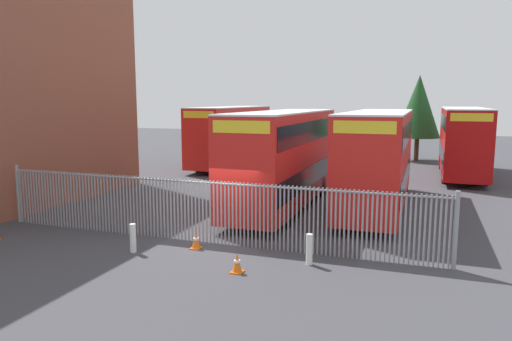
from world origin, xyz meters
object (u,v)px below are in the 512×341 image
double_decker_bus_far_back (231,134)px  bollard_near_left (133,238)px  double_decker_bus_behind_fence_left (378,156)px  double_decker_bus_near_gate (284,155)px  double_decker_bus_behind_fence_right (463,139)px  traffic_cone_near_kerb (237,263)px  traffic_cone_by_gate (196,240)px  bollard_center_front (309,249)px

double_decker_bus_far_back → bollard_near_left: bearing=-76.4°
double_decker_bus_behind_fence_left → double_decker_bus_near_gate: bearing=-163.6°
double_decker_bus_behind_fence_right → traffic_cone_near_kerb: 22.59m
double_decker_bus_behind_fence_left → bollard_near_left: (-6.82, -9.20, -1.95)m
bollard_near_left → traffic_cone_by_gate: 2.05m
double_decker_bus_behind_fence_left → bollard_near_left: size_ratio=11.38×
bollard_center_front → traffic_cone_near_kerb: bollard_center_front is taller
double_decker_bus_behind_fence_right → traffic_cone_by_gate: (-9.33, -19.69, -2.13)m
double_decker_bus_near_gate → double_decker_bus_behind_fence_left: same height
double_decker_bus_behind_fence_right → bollard_near_left: 23.58m
traffic_cone_by_gate → traffic_cone_near_kerb: 2.66m
double_decker_bus_behind_fence_left → double_decker_bus_far_back: 15.94m
double_decker_bus_behind_fence_right → bollard_center_front: bearing=-105.2°
double_decker_bus_behind_fence_left → bollard_center_front: (-1.15, -8.42, -1.95)m
double_decker_bus_behind_fence_right → traffic_cone_by_gate: double_decker_bus_behind_fence_right is taller
double_decker_bus_near_gate → traffic_cone_near_kerb: bearing=-82.6°
double_decker_bus_behind_fence_right → double_decker_bus_far_back: 15.96m
double_decker_bus_behind_fence_left → traffic_cone_by_gate: (-5.06, -8.18, -2.13)m
double_decker_bus_near_gate → double_decker_bus_behind_fence_right: (8.32, 12.70, 0.00)m
double_decker_bus_behind_fence_left → double_decker_bus_far_back: same height
bollard_center_front → double_decker_bus_far_back: bearing=118.7°
double_decker_bus_near_gate → traffic_cone_by_gate: double_decker_bus_near_gate is taller
double_decker_bus_behind_fence_right → bollard_near_left: double_decker_bus_behind_fence_right is taller
bollard_near_left → bollard_center_front: size_ratio=1.00×
double_decker_bus_behind_fence_left → double_decker_bus_behind_fence_right: bearing=69.7°
double_decker_bus_near_gate → traffic_cone_by_gate: bearing=-98.1°
double_decker_bus_near_gate → bollard_center_front: 8.03m
double_decker_bus_near_gate → bollard_near_left: bearing=-109.0°
traffic_cone_near_kerb → bollard_near_left: bearing=171.4°
traffic_cone_by_gate → bollard_center_front: bearing=-3.5°
double_decker_bus_far_back → traffic_cone_near_kerb: double_decker_bus_far_back is taller
traffic_cone_by_gate → double_decker_bus_far_back: bearing=109.2°
double_decker_bus_behind_fence_left → traffic_cone_by_gate: double_decker_bus_behind_fence_left is taller
double_decker_bus_behind_fence_left → traffic_cone_by_gate: 9.85m
bollard_center_front → traffic_cone_by_gate: (-3.91, 0.24, -0.19)m
traffic_cone_by_gate → double_decker_bus_behind_fence_right: bearing=64.7°
double_decker_bus_near_gate → traffic_cone_near_kerb: size_ratio=18.32×
double_decker_bus_far_back → traffic_cone_near_kerb: size_ratio=18.32×
double_decker_bus_far_back → double_decker_bus_behind_fence_left: bearing=-42.9°
double_decker_bus_behind_fence_left → bollard_center_front: size_ratio=11.38×
double_decker_bus_near_gate → traffic_cone_near_kerb: 8.93m
double_decker_bus_behind_fence_right → double_decker_bus_near_gate: bearing=-123.2°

